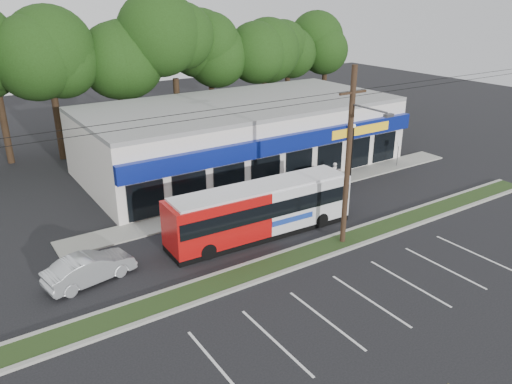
{
  "coord_description": "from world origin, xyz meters",
  "views": [
    {
      "loc": [
        -15.19,
        -17.54,
        13.3
      ],
      "look_at": [
        -0.29,
        5.0,
        2.53
      ],
      "focal_mm": 35.0,
      "sensor_mm": 36.0,
      "label": 1
    }
  ],
  "objects": [
    {
      "name": "pedestrian_a",
      "position": [
        9.0,
        8.5,
        0.83
      ],
      "size": [
        0.64,
        0.45,
        1.67
      ],
      "primitive_type": "imported",
      "rotation": [
        0.0,
        0.0,
        3.22
      ],
      "color": "silver",
      "rests_on": "ground"
    },
    {
      "name": "sign_post",
      "position": [
        16.0,
        8.57,
        1.56
      ],
      "size": [
        0.45,
        0.1,
        2.23
      ],
      "color": "#59595E",
      "rests_on": "ground"
    },
    {
      "name": "lamp_post",
      "position": [
        11.0,
        8.8,
        2.67
      ],
      "size": [
        0.3,
        0.3,
        4.25
      ],
      "color": "black",
      "rests_on": "ground"
    },
    {
      "name": "utility_pole",
      "position": [
        2.83,
        0.93,
        5.41
      ],
      "size": [
        50.0,
        2.77,
        10.0
      ],
      "color": "black",
      "rests_on": "ground"
    },
    {
      "name": "tree_line",
      "position": [
        4.0,
        26.0,
        8.42
      ],
      "size": [
        46.76,
        6.76,
        11.83
      ],
      "color": "black",
      "rests_on": "ground"
    },
    {
      "name": "ground",
      "position": [
        0.0,
        0.0,
        0.0
      ],
      "size": [
        120.0,
        120.0,
        0.0
      ],
      "primitive_type": "plane",
      "color": "black",
      "rests_on": "ground"
    },
    {
      "name": "curb_north",
      "position": [
        0.0,
        1.85,
        0.07
      ],
      "size": [
        40.0,
        0.25,
        0.14
      ],
      "primitive_type": "cube",
      "color": "#9E9E93",
      "rests_on": "ground"
    },
    {
      "name": "pedestrian_b",
      "position": [
        8.13,
        7.11,
        0.87
      ],
      "size": [
        1.0,
        0.87,
        1.75
      ],
      "primitive_type": "imported",
      "rotation": [
        0.0,
        0.0,
        2.85
      ],
      "color": "#B7AAA5",
      "rests_on": "ground"
    },
    {
      "name": "metrobus",
      "position": [
        -0.26,
        4.5,
        1.64
      ],
      "size": [
        11.58,
        2.85,
        3.09
      ],
      "rotation": [
        0.0,
        0.0,
        -0.04
      ],
      "color": "#B60E0E",
      "rests_on": "ground"
    },
    {
      "name": "car_dark",
      "position": [
        7.46,
        8.5,
        0.81
      ],
      "size": [
        4.97,
        2.47,
        1.63
      ],
      "primitive_type": "imported",
      "rotation": [
        0.0,
        0.0,
        1.45
      ],
      "color": "black",
      "rests_on": "ground"
    },
    {
      "name": "curb_south",
      "position": [
        0.0,
        0.15,
        0.07
      ],
      "size": [
        40.0,
        0.25,
        0.14
      ],
      "primitive_type": "cube",
      "color": "#9E9E93",
      "rests_on": "ground"
    },
    {
      "name": "strip_mall",
      "position": [
        5.5,
        15.91,
        2.65
      ],
      "size": [
        25.0,
        12.55,
        5.3
      ],
      "color": "silver",
      "rests_on": "ground"
    },
    {
      "name": "grass_strip",
      "position": [
        0.0,
        1.0,
        0.06
      ],
      "size": [
        40.0,
        1.6,
        0.12
      ],
      "primitive_type": "cube",
      "color": "#273817",
      "rests_on": "ground"
    },
    {
      "name": "car_silver",
      "position": [
        -10.23,
        4.82,
        0.73
      ],
      "size": [
        4.63,
        2.33,
        1.46
      ],
      "primitive_type": "imported",
      "rotation": [
        0.0,
        0.0,
        1.75
      ],
      "color": "#A1A5A9",
      "rests_on": "ground"
    },
    {
      "name": "sidewalk",
      "position": [
        5.0,
        9.0,
        0.05
      ],
      "size": [
        32.0,
        2.2,
        0.1
      ],
      "primitive_type": "cube",
      "color": "#9E9E93",
      "rests_on": "ground"
    }
  ]
}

